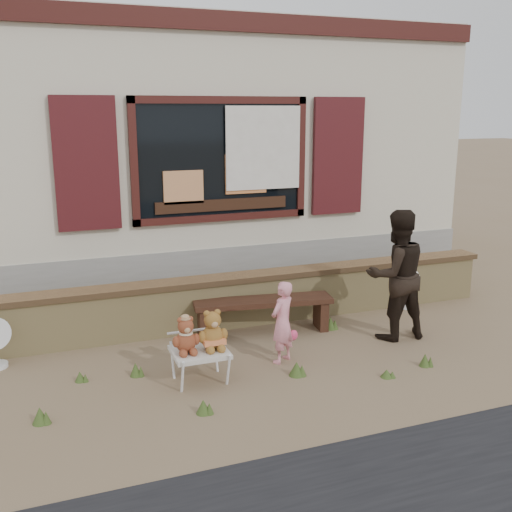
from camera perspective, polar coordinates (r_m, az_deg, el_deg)
name	(u,v)px	position (r m, az deg, el deg)	size (l,w,h in m)	color
ground	(274,351)	(7.03, 1.75, -9.05)	(80.00, 80.00, 0.00)	brown
shopfront	(178,152)	(10.78, -7.42, 9.83)	(8.04, 5.13, 4.00)	#C0B89B
brick_wall	(245,298)	(7.79, -1.04, -4.05)	(7.10, 0.36, 0.67)	tan
bench	(263,308)	(7.47, 0.69, -4.98)	(1.76, 0.62, 0.44)	black
folding_chair	(200,353)	(6.21, -5.39, -9.19)	(0.56, 0.50, 0.34)	beige
teddy_bear_left	(186,334)	(6.09, -6.72, -7.40)	(0.28, 0.24, 0.39)	brown
teddy_bear_right	(212,329)	(6.15, -4.17, -6.93)	(0.31, 0.27, 0.42)	brown
child	(282,322)	(6.60, 2.52, -6.31)	(0.34, 0.22, 0.92)	pink
adult	(396,275)	(7.38, 13.19, -1.76)	(0.77, 0.60, 1.59)	black
fan_right	(408,288)	(8.68, 14.23, -2.96)	(0.37, 0.24, 0.57)	white
grass_tufts	(251,368)	(6.42, -0.49, -10.64)	(4.09, 1.69, 0.16)	#3A5020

